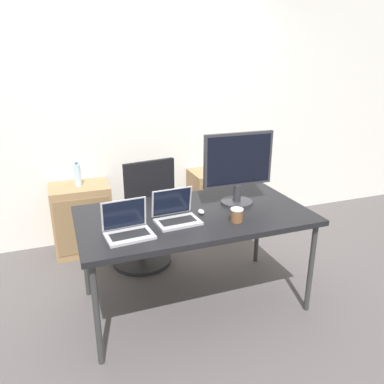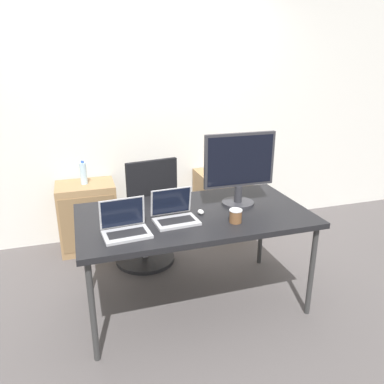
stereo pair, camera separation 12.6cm
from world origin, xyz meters
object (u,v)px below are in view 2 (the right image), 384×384
Objects in this scene: laptop_left at (175,215)px; laptop_right at (125,227)px; coffee_cup_white at (166,199)px; coffee_cup_brown at (236,216)px; cabinet_left at (88,217)px; cabinet_right at (222,201)px; mouse at (201,212)px; water_bottle at (83,173)px; monitor at (239,168)px; office_chair at (146,226)px.

laptop_right is (-0.36, -0.10, 0.00)m from laptop_left.
coffee_cup_white reaches higher than coffee_cup_brown.
cabinet_right is at bearing 0.00° from cabinet_left.
mouse is at bearing -118.66° from cabinet_right.
water_bottle reaches higher than cabinet_right.
cabinet_right is 2.98× the size of water_bottle.
laptop_left is at bearing 158.88° from coffee_cup_brown.
laptop_left reaches higher than mouse.
laptop_right is (-1.24, -1.39, 0.47)m from cabinet_right.
coffee_cup_brown is (-0.16, -0.31, -0.25)m from monitor.
office_chair is at bearing 71.75° from laptop_right.
monitor is at bearing -45.20° from cabinet_left.
coffee_cup_white is (-0.20, 0.25, 0.03)m from mouse.
cabinet_left is at bearing -90.00° from water_bottle.
cabinet_right is 7.31× the size of coffee_cup_brown.
office_chair reaches higher than laptop_right.
mouse is (0.21, 0.06, -0.03)m from laptop_left.
office_chair is at bearing -45.12° from water_bottle.
cabinet_left is 0.45m from water_bottle.
water_bottle is 1.45m from mouse.
office_chair is 10.42× the size of coffee_cup_white.
laptop_left is 0.42m from coffee_cup_brown.
laptop_right reaches higher than cabinet_left.
monitor is at bearing 16.05° from laptop_right.
monitor reaches higher than cabinet_right.
laptop_left is 3.07× the size of coffee_cup_white.
water_bottle is 0.41× the size of monitor.
cabinet_right is at bearing 55.53° from laptop_left.
laptop_right is at bearing -132.36° from coffee_cup_white.
laptop_left is (0.57, -1.29, 0.02)m from water_bottle.
mouse is at bearing 15.88° from laptop_left.
office_chair is at bearing -152.14° from cabinet_right.
laptop_left is 4.81× the size of mouse.
cabinet_right is 1.52m from water_bottle.
office_chair reaches higher than coffee_cup_brown.
coffee_cup_white is 0.60m from coffee_cup_brown.
monitor reaches higher than office_chair.
water_bottle is at bearing 120.67° from coffee_cup_white.
coffee_cup_white is at bearing 47.64° from laptop_right.
coffee_cup_white is at bearing -80.42° from office_chair.
coffee_cup_brown is at bearing -116.90° from monitor.
monitor is 0.45m from mouse.
cabinet_left is 2.98× the size of water_bottle.
mouse is 0.32m from coffee_cup_white.
mouse is 0.69× the size of coffee_cup_brown.
cabinet_right is at bearing 48.47° from coffee_cup_white.
office_chair is 1.07m from cabinet_right.
monitor reaches higher than mouse.
cabinet_left is at bearing 98.54° from laptop_right.
office_chair is 1.03m from laptop_right.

